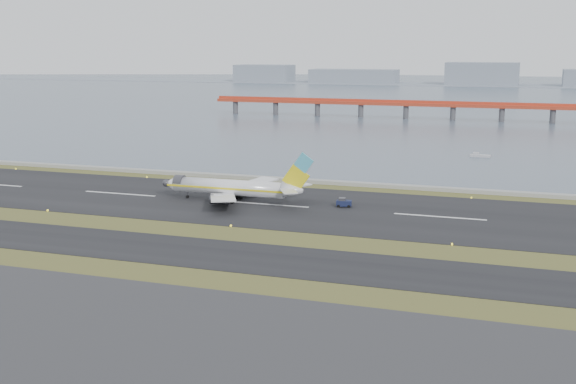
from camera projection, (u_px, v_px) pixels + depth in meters
name	position (u px, v px, depth m)	size (l,w,h in m)	color
ground	(216.00, 236.00, 142.35)	(1000.00, 1000.00, 0.00)	#384D1B
apron_strip	(38.00, 341.00, 91.21)	(1000.00, 50.00, 0.10)	#313134
taxiway_strip	(189.00, 251.00, 131.18)	(1000.00, 18.00, 0.10)	black
runway_strip	(268.00, 205.00, 170.22)	(1000.00, 45.00, 0.10)	black
seawall	(306.00, 181.00, 198.02)	(1000.00, 2.50, 1.00)	gray
bay_water	(455.00, 94.00, 569.94)	(1400.00, 800.00, 1.30)	#465564
red_pier	(453.00, 106.00, 367.07)	(260.00, 5.00, 10.20)	#BB3820
far_shoreline	(486.00, 79.00, 713.23)	(1400.00, 80.00, 60.50)	gray
airliner	(234.00, 188.00, 172.77)	(38.52, 32.89, 12.80)	white
pushback_tug	(344.00, 203.00, 167.41)	(3.72, 2.53, 2.22)	#161C3C
workboat_near	(480.00, 156.00, 244.37)	(6.76, 2.46, 1.62)	#B7B6BB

